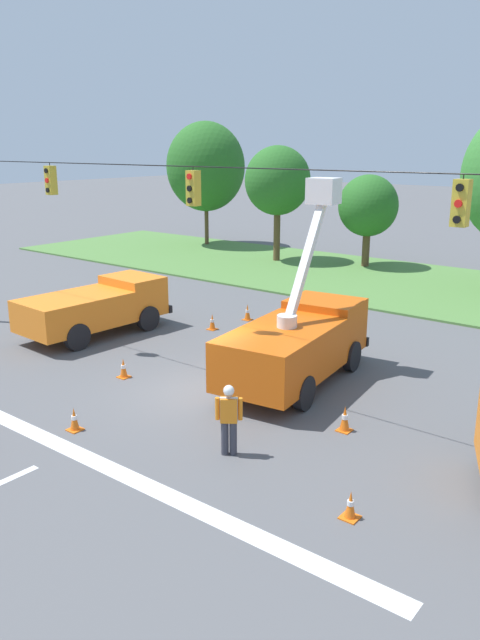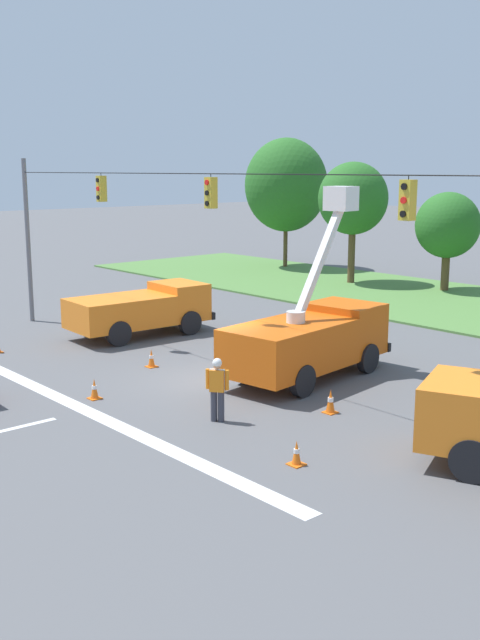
# 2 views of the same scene
# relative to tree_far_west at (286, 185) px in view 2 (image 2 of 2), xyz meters

# --- Properties ---
(ground_plane) EXTENTS (200.00, 200.00, 0.00)m
(ground_plane) POSITION_rel_tree_far_west_xyz_m (18.65, -21.65, -5.67)
(ground_plane) COLOR #565659
(lane_markings) EXTENTS (17.60, 15.25, 0.01)m
(lane_markings) POSITION_rel_tree_far_west_xyz_m (18.65, -27.82, -5.66)
(lane_markings) COLOR silver
(lane_markings) RESTS_ON ground
(signal_gantry) EXTENTS (26.20, 0.33, 7.20)m
(signal_gantry) POSITION_rel_tree_far_west_xyz_m (18.71, -21.65, -1.23)
(signal_gantry) COLOR slate
(signal_gantry) RESTS_ON ground
(tree_far_west) EXTENTS (5.54, 5.72, 8.82)m
(tree_far_west) POSITION_rel_tree_far_west_xyz_m (0.00, 0.00, 0.00)
(tree_far_west) COLOR brown
(tree_far_west) RESTS_ON ground
(tree_west) EXTENTS (3.96, 4.26, 7.17)m
(tree_west) POSITION_rel_tree_far_west_xyz_m (7.92, -2.33, -0.63)
(tree_west) COLOR brown
(tree_west) RESTS_ON ground
(tree_centre) EXTENTS (3.49, 3.67, 5.52)m
(tree_centre) POSITION_rel_tree_far_west_xyz_m (13.25, -0.60, -1.98)
(tree_centre) COLOR brown
(tree_centre) RESTS_ON ground
(utility_truck_bucket_lift) EXTENTS (3.22, 6.66, 6.19)m
(utility_truck_bucket_lift) POSITION_rel_tree_far_west_xyz_m (20.39, -19.05, -4.30)
(utility_truck_bucket_lift) COLOR #D6560F
(utility_truck_bucket_lift) RESTS_ON ground
(utility_truck_support_near) EXTENTS (2.79, 5.98, 2.02)m
(utility_truck_support_near) POSITION_rel_tree_far_west_xyz_m (11.42, -19.57, -4.55)
(utility_truck_support_near) COLOR orange
(utility_truck_support_near) RESTS_ON ground
(road_worker) EXTENTS (0.55, 0.43, 1.77)m
(road_worker) POSITION_rel_tree_far_west_xyz_m (21.76, -24.10, -4.67)
(road_worker) COLOR #383842
(road_worker) RESTS_ON ground
(traffic_cone_foreground_right) EXTENTS (0.36, 0.36, 0.64)m
(traffic_cone_foreground_right) POSITION_rel_tree_far_west_xyz_m (15.87, -22.20, -5.36)
(traffic_cone_foreground_right) COLOR orange
(traffic_cone_foreground_right) RESTS_ON ground
(traffic_cone_mid_left) EXTENTS (0.36, 0.36, 0.62)m
(traffic_cone_mid_left) POSITION_rel_tree_far_west_xyz_m (17.78, -25.58, -5.37)
(traffic_cone_mid_left) COLOR orange
(traffic_cone_mid_left) RESTS_ON ground
(traffic_cone_mid_right) EXTENTS (0.36, 0.36, 0.60)m
(traffic_cone_mid_right) POSITION_rel_tree_far_west_xyz_m (25.34, -24.68, -5.38)
(traffic_cone_mid_right) COLOR orange
(traffic_cone_mid_right) RESTS_ON ground
(traffic_cone_near_bucket) EXTENTS (0.36, 0.36, 0.65)m
(traffic_cone_near_bucket) POSITION_rel_tree_far_west_xyz_m (14.59, -16.37, -5.35)
(traffic_cone_near_bucket) COLOR orange
(traffic_cone_near_bucket) RESTS_ON ground
(traffic_cone_lane_edge_a) EXTENTS (0.36, 0.36, 0.68)m
(traffic_cone_lane_edge_a) POSITION_rel_tree_far_west_xyz_m (14.83, -14.36, -5.33)
(traffic_cone_lane_edge_a) COLOR orange
(traffic_cone_lane_edge_a) RESTS_ON ground
(traffic_cone_far_right) EXTENTS (0.36, 0.36, 0.69)m
(traffic_cone_far_right) POSITION_rel_tree_far_west_xyz_m (23.32, -21.26, -5.33)
(traffic_cone_far_right) COLOR orange
(traffic_cone_far_right) RESTS_ON ground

